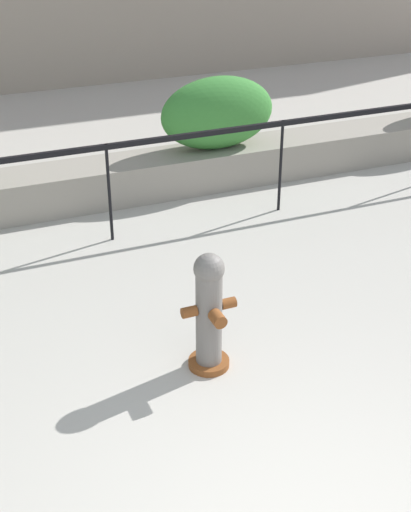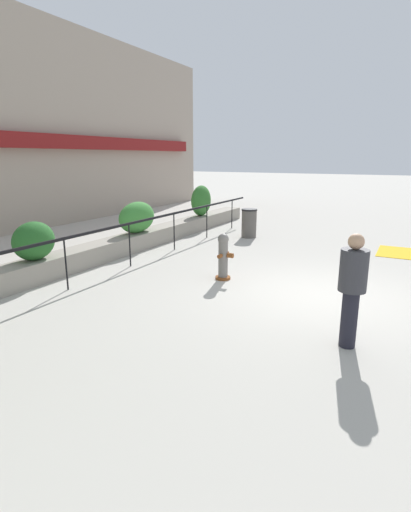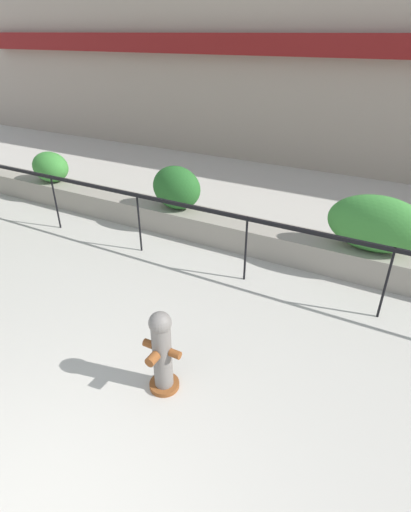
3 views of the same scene
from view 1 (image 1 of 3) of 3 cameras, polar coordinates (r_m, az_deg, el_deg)
The scene contains 4 objects.
planter_wall_low at distance 9.14m, azimuth -9.42°, elevation 5.64°, with size 18.00×0.70×0.50m, color gray.
fence_railing_segment at distance 7.86m, azimuth -7.91°, elevation 7.94°, with size 15.00×0.05×1.15m.
hedge_bush_2 at distance 9.41m, azimuth 0.98°, elevation 11.38°, with size 1.55×0.66×0.95m, color #387F33.
fire_hydrant at distance 5.86m, azimuth 0.29°, elevation -4.46°, with size 0.47×0.43×1.08m.
Camera 1 is at (-1.78, -2.26, 3.74)m, focal length 50.00 mm.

